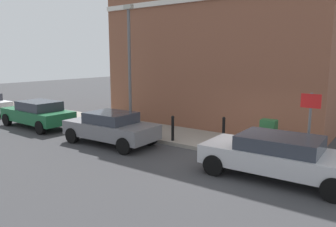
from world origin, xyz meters
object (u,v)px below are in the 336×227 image
(car_silver, at_px, (278,155))
(bollard_far_kerb, at_px, (173,127))
(car_green, at_px, (38,113))
(street_sign, at_px, (310,118))
(car_grey, at_px, (111,127))
(bollard_near_cabinet, at_px, (224,129))
(utility_cabinet, at_px, (268,136))
(lamppost, at_px, (130,62))

(car_silver, height_order, bollard_far_kerb, car_silver)
(car_green, bearing_deg, bollard_far_kerb, -168.01)
(car_silver, bearing_deg, street_sign, -112.43)
(car_green, bearing_deg, car_grey, -179.73)
(bollard_near_cabinet, bearing_deg, car_silver, -128.23)
(bollard_near_cabinet, height_order, bollard_far_kerb, same)
(utility_cabinet, height_order, bollard_near_cabinet, utility_cabinet)
(car_green, bearing_deg, bollard_near_cabinet, -164.21)
(street_sign, bearing_deg, utility_cabinet, 61.28)
(lamppost, bearing_deg, car_silver, -104.57)
(car_silver, xyz_separation_m, utility_cabinet, (2.18, 1.05, -0.02))
(car_grey, height_order, bollard_far_kerb, car_grey)
(car_silver, distance_m, bollard_far_kerb, 4.87)
(utility_cabinet, distance_m, lamppost, 7.10)
(car_silver, height_order, street_sign, street_sign)
(car_grey, relative_size, street_sign, 1.75)
(car_silver, height_order, car_grey, car_grey)
(bollard_near_cabinet, bearing_deg, car_grey, 122.54)
(bollard_far_kerb, distance_m, street_sign, 5.29)
(car_silver, bearing_deg, utility_cabinet, -65.61)
(car_green, height_order, street_sign, street_sign)
(car_green, height_order, bollard_near_cabinet, car_green)
(utility_cabinet, bearing_deg, bollard_near_cabinet, 86.89)
(car_green, bearing_deg, street_sign, -172.19)
(car_silver, relative_size, bollard_far_kerb, 4.25)
(car_grey, relative_size, lamppost, 0.70)
(bollard_far_kerb, height_order, street_sign, street_sign)
(car_grey, xyz_separation_m, car_green, (0.12, 5.36, 0.01))
(bollard_far_kerb, xyz_separation_m, street_sign, (0.02, -5.21, 0.96))
(street_sign, bearing_deg, bollard_far_kerb, 90.25)
(car_grey, height_order, utility_cabinet, car_grey)
(lamppost, bearing_deg, utility_cabinet, -88.36)
(bollard_far_kerb, bearing_deg, car_grey, 125.89)
(car_green, distance_m, lamppost, 5.56)
(bollard_far_kerb, bearing_deg, bollard_near_cabinet, -61.61)
(utility_cabinet, relative_size, bollard_far_kerb, 1.11)
(car_green, distance_m, street_sign, 12.73)
(utility_cabinet, bearing_deg, street_sign, -118.72)
(utility_cabinet, bearing_deg, car_silver, -154.31)
(bollard_far_kerb, relative_size, lamppost, 0.18)
(bollard_far_kerb, bearing_deg, lamppost, 76.88)
(utility_cabinet, xyz_separation_m, street_sign, (-0.85, -1.56, 0.98))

